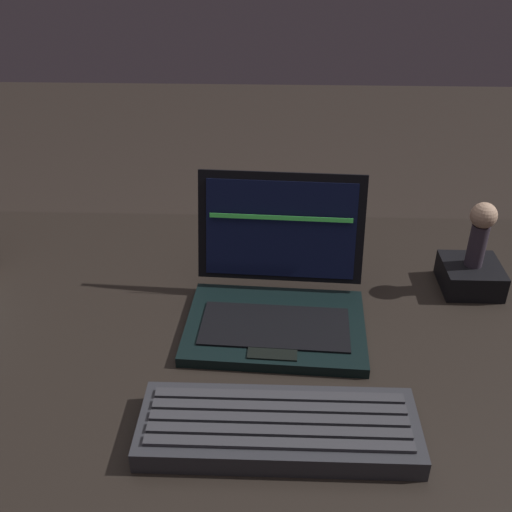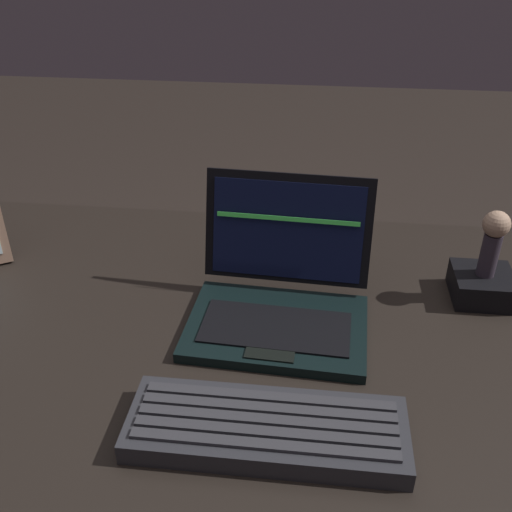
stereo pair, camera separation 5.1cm
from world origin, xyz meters
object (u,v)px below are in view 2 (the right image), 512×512
laptop_front (280,296)px  external_keyboard (267,429)px  figurine (493,238)px  figurine_stand (482,286)px

laptop_front → external_keyboard: bearing=-89.2°
laptop_front → figurine: laptop_front is taller
external_keyboard → figurine: figurine is taller
external_keyboard → figurine: 0.45m
laptop_front → external_keyboard: laptop_front is taller
laptop_front → figurine: size_ratio=2.47×
external_keyboard → laptop_front: bearing=90.8°
external_keyboard → figurine_stand: bearing=46.4°
figurine_stand → figurine: figurine is taller
external_keyboard → figurine_stand: 0.44m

